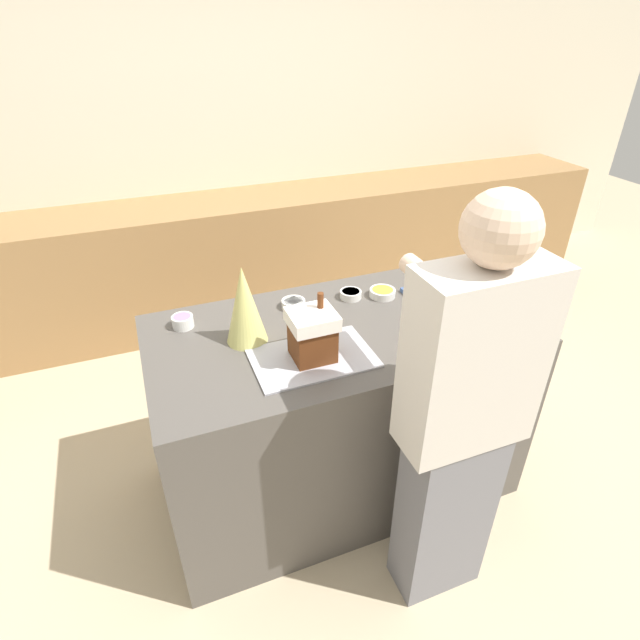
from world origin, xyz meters
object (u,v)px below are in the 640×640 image
at_px(baking_tray, 313,357).
at_px(candy_bowl_far_left, 183,321).
at_px(decorative_tree, 245,305).
at_px(candy_bowl_behind_tray, 382,293).
at_px(candy_bowl_near_tray_left, 293,303).
at_px(candy_bowl_near_tray_right, 351,294).
at_px(candy_bowl_center_rear, 441,269).
at_px(gingerbread_house, 312,334).
at_px(person, 461,423).
at_px(cookbook, 424,292).

height_order(baking_tray, candy_bowl_far_left, candy_bowl_far_left).
height_order(decorative_tree, candy_bowl_far_left, decorative_tree).
bearing_deg(candy_bowl_behind_tray, candy_bowl_near_tray_left, 172.76).
height_order(candy_bowl_near_tray_left, candy_bowl_near_tray_right, same).
bearing_deg(candy_bowl_near_tray_right, baking_tray, -130.93).
distance_m(candy_bowl_near_tray_left, candy_bowl_center_rear, 0.81).
distance_m(baking_tray, gingerbread_house, 0.11).
xyz_separation_m(candy_bowl_near_tray_right, person, (0.03, -0.86, -0.07)).
distance_m(candy_bowl_behind_tray, candy_bowl_far_left, 0.92).
height_order(decorative_tree, candy_bowl_near_tray_left, decorative_tree).
bearing_deg(candy_bowl_near_tray_left, decorative_tree, -144.69).
distance_m(candy_bowl_far_left, candy_bowl_near_tray_right, 0.77).
relative_size(gingerbread_house, candy_bowl_far_left, 2.86).
xyz_separation_m(candy_bowl_behind_tray, candy_bowl_near_tray_left, (-0.42, 0.05, -0.00)).
bearing_deg(candy_bowl_far_left, gingerbread_house, -43.61).
xyz_separation_m(baking_tray, candy_bowl_center_rear, (0.87, 0.45, 0.02)).
bearing_deg(gingerbread_house, person, -52.10).
bearing_deg(candy_bowl_near_tray_left, baking_tray, -98.13).
distance_m(baking_tray, candy_bowl_center_rear, 0.98).
distance_m(gingerbread_house, decorative_tree, 0.30).
height_order(candy_bowl_near_tray_right, person, person).
height_order(candy_bowl_far_left, candy_bowl_center_rear, same).
bearing_deg(decorative_tree, candy_bowl_behind_tray, 10.81).
distance_m(candy_bowl_behind_tray, candy_bowl_near_tray_right, 0.15).
bearing_deg(candy_bowl_far_left, decorative_tree, -40.63).
relative_size(candy_bowl_behind_tray, cookbook, 0.65).
xyz_separation_m(baking_tray, candy_bowl_behind_tray, (0.48, 0.35, 0.02)).
height_order(decorative_tree, cookbook, decorative_tree).
bearing_deg(candy_bowl_behind_tray, candy_bowl_far_left, 175.82).
height_order(candy_bowl_behind_tray, cookbook, candy_bowl_behind_tray).
xyz_separation_m(candy_bowl_behind_tray, person, (-0.12, -0.82, -0.07)).
xyz_separation_m(gingerbread_house, candy_bowl_behind_tray, (0.48, 0.35, -0.09)).
height_order(baking_tray, candy_bowl_behind_tray, candy_bowl_behind_tray).
bearing_deg(candy_bowl_far_left, candy_bowl_near_tray_left, -1.52).
height_order(candy_bowl_center_rear, cookbook, candy_bowl_center_rear).
distance_m(gingerbread_house, candy_bowl_far_left, 0.61).
bearing_deg(candy_bowl_near_tray_right, candy_bowl_near_tray_left, 177.23).
xyz_separation_m(candy_bowl_far_left, cookbook, (1.11, -0.12, -0.02)).
relative_size(cookbook, person, 0.11).
bearing_deg(candy_bowl_center_rear, person, -118.63).
distance_m(gingerbread_house, candy_bowl_behind_tray, 0.60).
relative_size(candy_bowl_behind_tray, candy_bowl_center_rear, 0.90).
bearing_deg(candy_bowl_center_rear, candy_bowl_far_left, -178.45).
bearing_deg(baking_tray, gingerbread_house, 30.81).
distance_m(gingerbread_house, candy_bowl_near_tray_left, 0.42).
bearing_deg(decorative_tree, candy_bowl_near_tray_right, 17.61).
bearing_deg(baking_tray, cookbook, 23.76).
relative_size(decorative_tree, candy_bowl_near_tray_right, 3.26).
bearing_deg(person, candy_bowl_behind_tray, 81.87).
distance_m(decorative_tree, candy_bowl_center_rear, 1.10).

